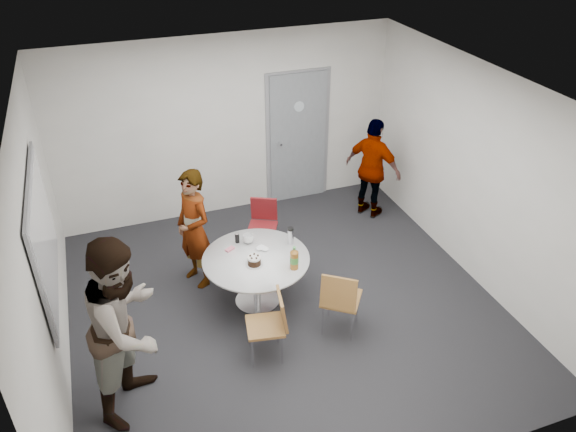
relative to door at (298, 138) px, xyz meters
name	(u,v)px	position (x,y,z in m)	size (l,w,h in m)	color
floor	(285,305)	(-1.10, -2.48, -1.03)	(5.00, 5.00, 0.00)	black
ceiling	(284,93)	(-1.10, -2.48, 1.67)	(5.00, 5.00, 0.00)	silver
wall_back	(227,127)	(-1.10, 0.02, 0.32)	(5.00, 5.00, 0.00)	silver
wall_left	(41,257)	(-3.60, -2.48, 0.32)	(5.00, 5.00, 0.00)	silver
wall_right	(476,175)	(1.40, -2.48, 0.32)	(5.00, 5.00, 0.00)	silver
wall_front	(397,376)	(-1.10, -4.98, 0.32)	(5.00, 5.00, 0.00)	silver
door	(298,138)	(0.00, 0.00, 0.00)	(1.02, 0.17, 2.12)	slate
whiteboard	(44,237)	(-3.56, -2.28, 0.42)	(0.04, 1.90, 1.25)	gray
table	(258,263)	(-1.37, -2.29, -0.45)	(1.27, 1.27, 0.95)	silver
chair_near_left	(273,320)	(-1.49, -3.20, -0.53)	(0.49, 0.46, 0.82)	brown
chair_near_right	(340,297)	(-0.69, -3.14, -0.50)	(0.59, 0.60, 0.87)	brown
chair_far	(263,221)	(-0.98, -1.27, -0.55)	(0.51, 0.53, 0.79)	maroon
person_main	(194,229)	(-1.98, -1.63, -0.24)	(0.57, 0.38, 1.57)	#A5C6EA
person_left	(127,326)	(-2.94, -3.30, -0.07)	(0.93, 0.73, 1.92)	white
person_right	(373,169)	(0.85, -0.90, -0.25)	(0.91, 0.38, 1.55)	black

